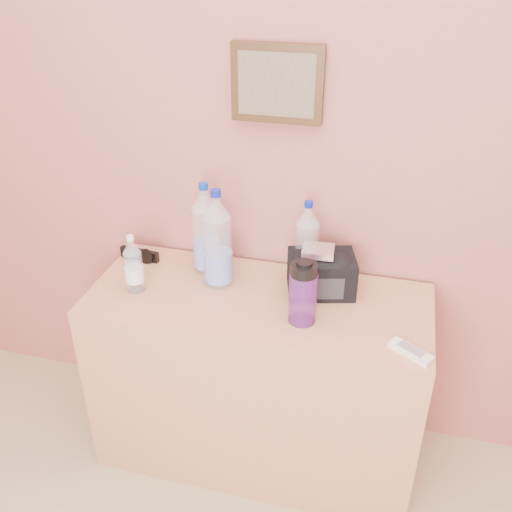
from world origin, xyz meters
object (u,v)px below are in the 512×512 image
at_px(toiletry_bag, 321,272).
at_px(foil_packet, 318,251).
at_px(pet_large_c, 307,246).
at_px(sunglasses, 140,254).
at_px(nalgene_bottle, 303,292).
at_px(pet_large_b, 206,233).
at_px(ac_remote, 411,352).
at_px(pet_large_a, 218,244).
at_px(pet_small, 134,267).
at_px(dresser, 258,379).

bearing_deg(toiletry_bag, foil_packet, -152.65).
distance_m(pet_large_c, foil_packet, 0.09).
xyz_separation_m(sunglasses, toiletry_bag, (0.70, -0.04, 0.06)).
xyz_separation_m(nalgene_bottle, foil_packet, (0.02, 0.17, 0.06)).
xyz_separation_m(nalgene_bottle, toiletry_bag, (0.03, 0.19, -0.03)).
bearing_deg(toiletry_bag, nalgene_bottle, -114.63).
relative_size(pet_large_b, foil_packet, 3.23).
bearing_deg(ac_remote, pet_large_a, -166.93).
xyz_separation_m(pet_large_b, pet_large_c, (0.36, 0.02, -0.02)).
bearing_deg(foil_packet, nalgene_bottle, -95.28).
bearing_deg(pet_large_b, nalgene_bottle, -29.61).
bearing_deg(sunglasses, nalgene_bottle, -12.47).
relative_size(pet_large_b, nalgene_bottle, 1.55).
distance_m(ac_remote, toiletry_bag, 0.42).
xyz_separation_m(pet_small, ac_remote, (0.94, -0.11, -0.09)).
bearing_deg(ac_remote, sunglasses, -165.13).
height_order(pet_large_c, toiletry_bag, pet_large_c).
relative_size(sunglasses, ac_remote, 1.17).
bearing_deg(ac_remote, nalgene_bottle, -161.73).
bearing_deg(pet_large_c, toiletry_bag, -42.85).
distance_m(dresser, sunglasses, 0.65).
relative_size(pet_large_c, pet_small, 1.43).
distance_m(pet_large_b, toiletry_bag, 0.44).
relative_size(pet_large_a, pet_small, 1.68).
relative_size(pet_large_c, sunglasses, 1.93).
bearing_deg(dresser, nalgene_bottle, -27.43).
xyz_separation_m(pet_small, foil_packet, (0.61, 0.15, 0.07)).
bearing_deg(foil_packet, pet_small, -166.31).
xyz_separation_m(dresser, ac_remote, (0.51, -0.17, 0.38)).
bearing_deg(pet_small, nalgene_bottle, -2.58).
height_order(pet_large_a, nalgene_bottle, pet_large_a).
xyz_separation_m(nalgene_bottle, sunglasses, (-0.67, 0.23, -0.09)).
bearing_deg(toiletry_bag, sunglasses, 161.20).
bearing_deg(sunglasses, pet_large_b, 6.06).
xyz_separation_m(dresser, pet_small, (-0.42, -0.06, 0.46)).
relative_size(dresser, pet_large_a, 3.26).
xyz_separation_m(pet_large_b, foil_packet, (0.42, -0.05, 0.01)).
height_order(pet_large_c, ac_remote, pet_large_c).
bearing_deg(pet_large_a, pet_large_b, 131.72).
xyz_separation_m(pet_large_b, pet_small, (-0.19, -0.20, -0.06)).
xyz_separation_m(dresser, pet_large_a, (-0.16, 0.06, 0.53)).
distance_m(nalgene_bottle, toiletry_bag, 0.19).
height_order(pet_small, sunglasses, pet_small).
xyz_separation_m(pet_large_a, pet_large_c, (0.29, 0.10, -0.02)).
distance_m(nalgene_bottle, ac_remote, 0.37).
bearing_deg(foil_packet, sunglasses, 175.55).
distance_m(pet_large_b, ac_remote, 0.82).
bearing_deg(pet_large_a, foil_packet, 4.81).
bearing_deg(pet_small, foil_packet, 13.69).
bearing_deg(sunglasses, pet_large_a, -7.16).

